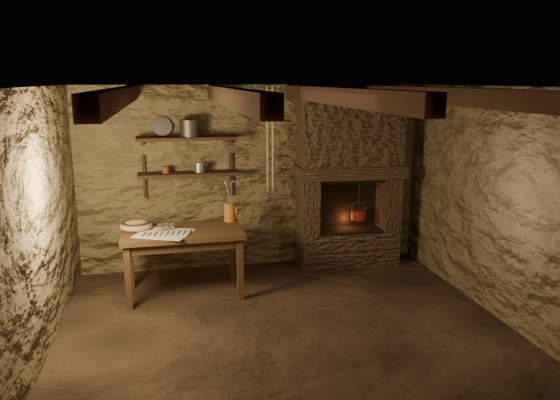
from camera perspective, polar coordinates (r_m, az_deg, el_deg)
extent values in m
plane|color=black|center=(5.71, 0.50, -13.09)|extent=(4.50, 4.50, 0.00)
cube|color=brown|center=(7.23, -2.80, 2.40)|extent=(4.50, 0.04, 2.40)
cube|color=brown|center=(3.46, 7.57, -9.05)|extent=(4.50, 0.04, 2.40)
cube|color=brown|center=(5.32, -23.92, -2.35)|extent=(0.04, 4.00, 2.40)
cube|color=brown|center=(6.17, 21.43, -0.22)|extent=(0.04, 4.00, 2.40)
cube|color=black|center=(5.15, 0.55, 11.78)|extent=(4.50, 4.00, 0.04)
cube|color=black|center=(5.05, -16.60, 10.24)|extent=(0.14, 3.95, 0.16)
cube|color=black|center=(5.07, -5.08, 10.70)|extent=(0.14, 3.95, 0.16)
cube|color=black|center=(5.28, 5.96, 10.75)|extent=(0.14, 3.95, 0.16)
cube|color=black|center=(5.66, 15.83, 10.47)|extent=(0.14, 3.95, 0.16)
cube|color=black|center=(6.98, -9.53, 2.71)|extent=(1.25, 0.30, 0.04)
cube|color=black|center=(6.91, -9.66, 6.38)|extent=(1.25, 0.30, 0.04)
cube|color=#3B2B1D|center=(7.53, 7.04, -4.91)|extent=(1.35, 0.45, 0.45)
cube|color=#3B2B1D|center=(7.21, 2.92, -0.66)|extent=(0.23, 0.45, 0.75)
cube|color=#3B2B1D|center=(7.57, 11.20, -0.26)|extent=(0.23, 0.45, 0.75)
cube|color=#3B2B1D|center=(7.26, 7.33, 2.99)|extent=(1.43, 0.51, 0.16)
cube|color=#3B2B1D|center=(7.21, 7.38, 7.34)|extent=(1.35, 0.45, 0.94)
cube|color=black|center=(7.55, 6.69, -0.13)|extent=(0.90, 0.06, 0.75)
cube|color=#322011|center=(6.37, -10.16, -3.32)|extent=(1.38, 0.82, 0.06)
cube|color=#322011|center=(6.39, -10.13, -4.08)|extent=(1.26, 0.70, 0.10)
cube|color=beige|center=(6.24, -12.02, -3.43)|extent=(0.72, 0.66, 0.01)
cylinder|color=#9C591E|center=(6.64, -5.27, -1.28)|extent=(0.15, 0.15, 0.22)
torus|color=#9C591E|center=(6.65, -4.64, -1.07)|extent=(0.02, 0.12, 0.12)
ellipsoid|color=#9C7043|center=(6.47, -14.79, -2.63)|extent=(0.47, 0.47, 0.13)
cylinder|color=#302E2B|center=(6.90, -9.39, 7.34)|extent=(0.31, 0.31, 0.19)
cylinder|color=#A9A8A3|center=(7.00, -12.22, 7.52)|extent=(0.26, 0.14, 0.24)
cylinder|color=#562911|center=(6.96, -11.84, 3.12)|extent=(0.10, 0.10, 0.09)
cylinder|color=maroon|center=(7.40, 8.20, -1.54)|extent=(0.22, 0.22, 0.13)
torus|color=#302E2B|center=(7.39, 8.22, -0.94)|extent=(0.21, 0.01, 0.21)
cylinder|color=#302E2B|center=(7.35, 8.27, 0.39)|extent=(0.01, 0.01, 0.44)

